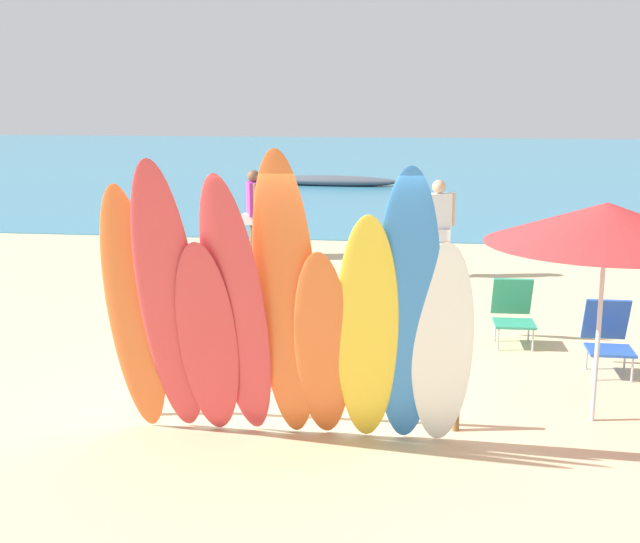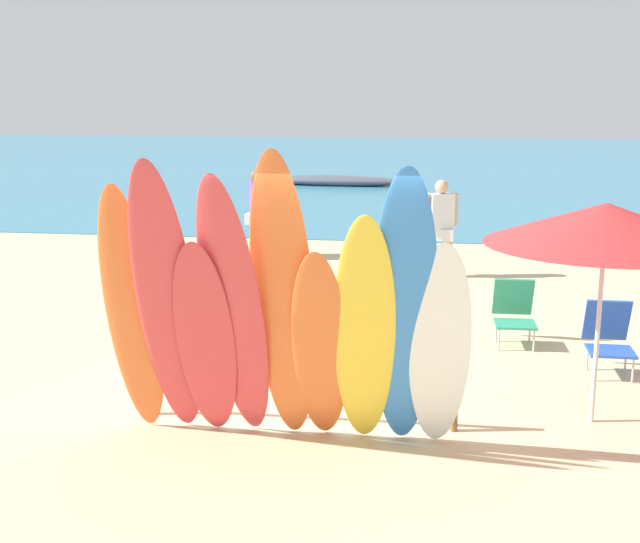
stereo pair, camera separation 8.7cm
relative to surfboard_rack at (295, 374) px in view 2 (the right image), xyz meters
name	(u,v)px [view 2 (the right image)]	position (x,y,z in m)	size (l,w,h in m)	color
ground	(384,214)	(0.00, 14.00, -0.49)	(60.00, 60.00, 0.00)	#D3BC8C
ocean_water	(406,163)	(0.00, 29.92, -0.48)	(60.00, 40.00, 0.02)	teal
surfboard_rack	(295,374)	(0.00, 0.00, 0.00)	(3.14, 0.07, 0.61)	brown
surfboard_orange_0	(132,313)	(-1.35, -0.63, 0.72)	(0.48, 0.08, 2.51)	orange
surfboard_red_1	(168,306)	(-0.98, -0.76, 0.84)	(0.52, 0.08, 2.85)	#D13D42
surfboard_red_2	(206,342)	(-0.68, -0.66, 0.49)	(0.52, 0.06, 2.11)	#D13D42
surfboard_red_3	(235,313)	(-0.40, -0.71, 0.78)	(0.51, 0.08, 2.71)	#D13D42
surfboard_orange_4	(284,303)	(0.02, -0.65, 0.87)	(0.54, 0.07, 2.83)	orange
surfboard_orange_5	(320,348)	(0.32, -0.57, 0.45)	(0.49, 0.07, 2.00)	orange
surfboard_yellow_6	(365,334)	(0.71, -0.62, 0.61)	(0.54, 0.08, 2.31)	yellow
surfboard_blue_7	(404,314)	(1.05, -0.64, 0.80)	(0.56, 0.06, 2.71)	#337AD1
surfboard_white_8	(440,348)	(1.35, -0.54, 0.49)	(0.53, 0.06, 2.04)	white
beachgoer_by_water	(257,207)	(-2.06, 7.91, 0.48)	(0.44, 0.60, 1.68)	brown
beachgoer_strolling	(441,222)	(1.39, 6.67, 0.47)	(0.58, 0.38, 1.67)	tan
beach_chair_red	(608,335)	(3.27, 1.95, -0.06)	(0.50, 0.68, 0.82)	#B7B7BC
beach_chair_blue	(514,310)	(2.31, 2.94, -0.06)	(0.52, 0.70, 0.82)	#B7B7BC
beach_umbrella	(606,224)	(2.84, 0.41, 1.44)	(2.23, 2.23, 2.13)	silver
distant_boat	(336,181)	(-2.04, 20.35, -0.33)	(4.62, 1.11, 0.37)	#4C515B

